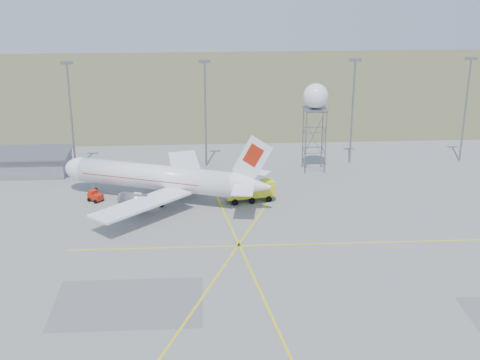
{
  "coord_description": "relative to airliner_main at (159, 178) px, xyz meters",
  "views": [
    {
      "loc": [
        -10.61,
        -56.46,
        41.91
      ],
      "look_at": [
        -4.99,
        40.0,
        6.43
      ],
      "focal_mm": 50.0,
      "sensor_mm": 36.0,
      "label": 1
    }
  ],
  "objects": [
    {
      "name": "grass_strip",
      "position": [
        17.96,
        91.24,
        -3.84
      ],
      "size": [
        400.0,
        120.0,
        0.03
      ],
      "primitive_type": "cube",
      "color": "#5C6537",
      "rests_on": "ground"
    },
    {
      "name": "building_grey",
      "position": [
        -27.04,
        15.24,
        -1.88
      ],
      "size": [
        19.0,
        10.0,
        3.9
      ],
      "color": "gray",
      "rests_on": "ground"
    },
    {
      "name": "mast_a",
      "position": [
        -17.04,
        17.24,
        8.21
      ],
      "size": [
        2.2,
        0.5,
        20.5
      ],
      "color": "slate",
      "rests_on": "ground"
    },
    {
      "name": "mast_d",
      "position": [
        57.96,
        17.24,
        8.21
      ],
      "size": [
        2.2,
        0.5,
        20.5
      ],
      "color": "slate",
      "rests_on": "ground"
    },
    {
      "name": "mast_c",
      "position": [
        35.96,
        17.24,
        8.21
      ],
      "size": [
        2.2,
        0.5,
        20.5
      ],
      "color": "slate",
      "rests_on": "ground"
    },
    {
      "name": "mast_b",
      "position": [
        7.96,
        17.24,
        8.21
      ],
      "size": [
        2.2,
        0.5,
        20.5
      ],
      "color": "slate",
      "rests_on": "ground"
    },
    {
      "name": "fire_truck",
      "position": [
        15.27,
        -1.25,
        -2.28
      ],
      "size": [
        8.61,
        4.54,
        3.29
      ],
      "rotation": [
        0.0,
        0.0,
        0.19
      ],
      "color": "yellow",
      "rests_on": "ground"
    },
    {
      "name": "airliner_main",
      "position": [
        0.0,
        0.0,
        0.0
      ],
      "size": [
        35.94,
        33.81,
        12.59
      ],
      "rotation": [
        0.0,
        0.0,
        2.79
      ],
      "color": "white",
      "rests_on": "ground"
    },
    {
      "name": "radar_tower",
      "position": [
        28.14,
        13.45,
        5.48
      ],
      "size": [
        4.59,
        4.59,
        16.63
      ],
      "color": "slate",
      "rests_on": "ground"
    },
    {
      "name": "baggage_tug",
      "position": [
        -10.82,
        -0.04,
        -3.16
      ],
      "size": [
        2.87,
        2.82,
        1.83
      ],
      "rotation": [
        0.0,
        0.0,
        -0.65
      ],
      "color": "#AF1E0C",
      "rests_on": "ground"
    }
  ]
}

